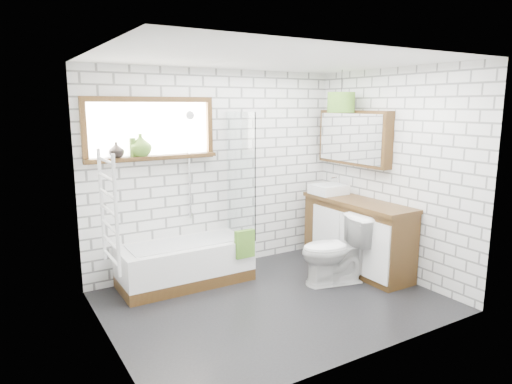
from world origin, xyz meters
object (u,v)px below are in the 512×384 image
vanity (357,235)px  basin (329,189)px  toilet (335,250)px  bathtub (185,263)px  pendant (341,102)px

vanity → basin: bearing=96.8°
vanity → toilet: 0.60m
basin → toilet: basin is taller
bathtub → vanity: 2.17m
pendant → vanity: bearing=-87.0°
vanity → basin: size_ratio=3.72×
vanity → toilet: bearing=-157.9°
toilet → vanity: bearing=125.5°
basin → toilet: (-0.49, -0.72, -0.56)m
toilet → bathtub: bearing=-107.6°
pendant → bathtub: bearing=171.2°
bathtub → toilet: 1.75m
vanity → pendant: bearing=93.0°
bathtub → vanity: bearing=-18.2°
pendant → basin: bearing=106.4°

